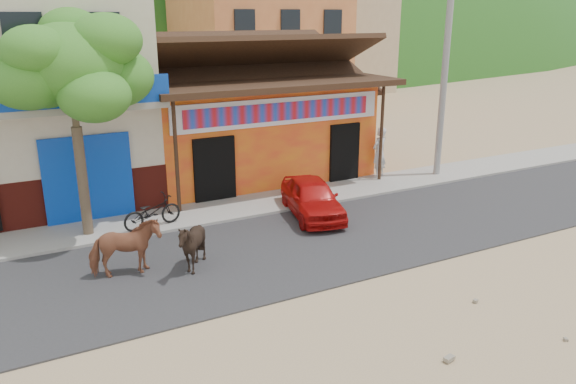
{
  "coord_description": "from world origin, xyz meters",
  "views": [
    {
      "loc": [
        -6.44,
        -9.65,
        5.94
      ],
      "look_at": [
        0.21,
        3.0,
        1.4
      ],
      "focal_mm": 35.0,
      "sensor_mm": 36.0,
      "label": 1
    }
  ],
  "objects_px": {
    "utility_pole": "(445,67)",
    "red_car": "(312,197)",
    "cow_dark": "(192,245)",
    "pedestrian": "(379,152)",
    "scooter": "(152,212)",
    "tree": "(76,127)",
    "cow_tan": "(125,248)"
  },
  "relations": [
    {
      "from": "cow_tan",
      "to": "scooter",
      "type": "height_order",
      "value": "cow_tan"
    },
    {
      "from": "scooter",
      "to": "pedestrian",
      "type": "xyz_separation_m",
      "value": [
        8.86,
        1.26,
        0.48
      ]
    },
    {
      "from": "cow_dark",
      "to": "red_car",
      "type": "height_order",
      "value": "cow_dark"
    },
    {
      "from": "red_car",
      "to": "tree",
      "type": "bearing_deg",
      "value": -179.54
    },
    {
      "from": "red_car",
      "to": "scooter",
      "type": "distance_m",
      "value": 4.75
    },
    {
      "from": "scooter",
      "to": "pedestrian",
      "type": "bearing_deg",
      "value": -93.68
    },
    {
      "from": "utility_pole",
      "to": "red_car",
      "type": "bearing_deg",
      "value": -165.6
    },
    {
      "from": "utility_pole",
      "to": "pedestrian",
      "type": "height_order",
      "value": "utility_pole"
    },
    {
      "from": "utility_pole",
      "to": "cow_dark",
      "type": "bearing_deg",
      "value": -161.43
    },
    {
      "from": "cow_dark",
      "to": "red_car",
      "type": "xyz_separation_m",
      "value": [
        4.47,
        2.01,
        -0.07
      ]
    },
    {
      "from": "cow_tan",
      "to": "scooter",
      "type": "distance_m",
      "value": 2.97
    },
    {
      "from": "tree",
      "to": "pedestrian",
      "type": "relative_size",
      "value": 3.21
    },
    {
      "from": "cow_dark",
      "to": "pedestrian",
      "type": "distance_m",
      "value": 9.75
    },
    {
      "from": "pedestrian",
      "to": "tree",
      "type": "bearing_deg",
      "value": -14.46
    },
    {
      "from": "scooter",
      "to": "pedestrian",
      "type": "relative_size",
      "value": 0.93
    },
    {
      "from": "tree",
      "to": "scooter",
      "type": "distance_m",
      "value": 3.09
    },
    {
      "from": "cow_tan",
      "to": "red_car",
      "type": "xyz_separation_m",
      "value": [
        5.94,
        1.56,
        -0.11
      ]
    },
    {
      "from": "utility_pole",
      "to": "red_car",
      "type": "distance_m",
      "value": 7.53
    },
    {
      "from": "utility_pole",
      "to": "cow_tan",
      "type": "distance_m",
      "value": 13.25
    },
    {
      "from": "pedestrian",
      "to": "utility_pole",
      "type": "bearing_deg",
      "value": 143.18
    },
    {
      "from": "cow_tan",
      "to": "red_car",
      "type": "distance_m",
      "value": 6.14
    },
    {
      "from": "cow_dark",
      "to": "scooter",
      "type": "relative_size",
      "value": 0.75
    },
    {
      "from": "utility_pole",
      "to": "scooter",
      "type": "relative_size",
      "value": 4.61
    },
    {
      "from": "red_car",
      "to": "scooter",
      "type": "xyz_separation_m",
      "value": [
        -4.62,
        1.1,
        -0.05
      ]
    },
    {
      "from": "cow_tan",
      "to": "red_car",
      "type": "bearing_deg",
      "value": -70.57
    },
    {
      "from": "red_car",
      "to": "pedestrian",
      "type": "distance_m",
      "value": 4.87
    },
    {
      "from": "tree",
      "to": "pedestrian",
      "type": "xyz_separation_m",
      "value": [
        10.58,
        0.9,
        -2.07
      ]
    },
    {
      "from": "cow_dark",
      "to": "scooter",
      "type": "height_order",
      "value": "cow_dark"
    },
    {
      "from": "scooter",
      "to": "utility_pole",
      "type": "bearing_deg",
      "value": -98.88
    },
    {
      "from": "tree",
      "to": "red_car",
      "type": "relative_size",
      "value": 1.76
    },
    {
      "from": "tree",
      "to": "scooter",
      "type": "relative_size",
      "value": 3.45
    },
    {
      "from": "utility_pole",
      "to": "red_car",
      "type": "height_order",
      "value": "utility_pole"
    }
  ]
}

